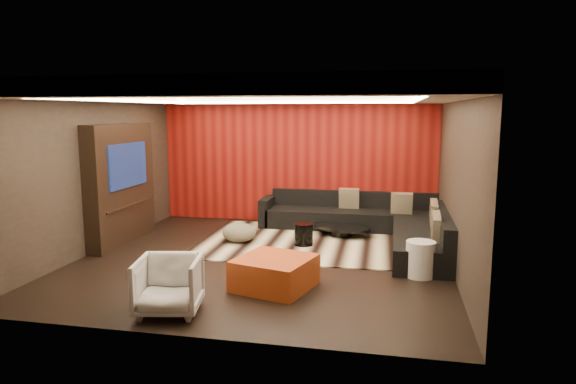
% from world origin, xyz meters
% --- Properties ---
extents(floor, '(6.00, 6.00, 0.02)m').
position_xyz_m(floor, '(0.00, 0.00, -0.01)').
color(floor, black).
rests_on(floor, ground).
extents(ceiling, '(6.00, 6.00, 0.02)m').
position_xyz_m(ceiling, '(0.00, 0.00, 2.81)').
color(ceiling, silver).
rests_on(ceiling, ground).
extents(wall_back, '(6.00, 0.02, 2.80)m').
position_xyz_m(wall_back, '(0.00, 3.01, 1.40)').
color(wall_back, black).
rests_on(wall_back, ground).
extents(wall_left, '(0.02, 6.00, 2.80)m').
position_xyz_m(wall_left, '(-3.01, 0.00, 1.40)').
color(wall_left, black).
rests_on(wall_left, ground).
extents(wall_right, '(0.02, 6.00, 2.80)m').
position_xyz_m(wall_right, '(3.01, 0.00, 1.40)').
color(wall_right, black).
rests_on(wall_right, ground).
extents(red_feature_wall, '(5.98, 0.05, 2.78)m').
position_xyz_m(red_feature_wall, '(0.00, 2.97, 1.40)').
color(red_feature_wall, '#6B0C0A').
rests_on(red_feature_wall, ground).
extents(soffit_back, '(6.00, 0.60, 0.22)m').
position_xyz_m(soffit_back, '(0.00, 2.70, 2.69)').
color(soffit_back, silver).
rests_on(soffit_back, ground).
extents(soffit_front, '(6.00, 0.60, 0.22)m').
position_xyz_m(soffit_front, '(0.00, -2.70, 2.69)').
color(soffit_front, silver).
rests_on(soffit_front, ground).
extents(soffit_left, '(0.60, 4.80, 0.22)m').
position_xyz_m(soffit_left, '(-2.70, 0.00, 2.69)').
color(soffit_left, silver).
rests_on(soffit_left, ground).
extents(soffit_right, '(0.60, 4.80, 0.22)m').
position_xyz_m(soffit_right, '(2.70, 0.00, 2.69)').
color(soffit_right, silver).
rests_on(soffit_right, ground).
extents(cove_back, '(4.80, 0.08, 0.04)m').
position_xyz_m(cove_back, '(0.00, 2.36, 2.60)').
color(cove_back, '#FFD899').
rests_on(cove_back, ground).
extents(cove_front, '(4.80, 0.08, 0.04)m').
position_xyz_m(cove_front, '(0.00, -2.36, 2.60)').
color(cove_front, '#FFD899').
rests_on(cove_front, ground).
extents(cove_left, '(0.08, 4.80, 0.04)m').
position_xyz_m(cove_left, '(-2.36, 0.00, 2.60)').
color(cove_left, '#FFD899').
rests_on(cove_left, ground).
extents(cove_right, '(0.08, 4.80, 0.04)m').
position_xyz_m(cove_right, '(2.36, 0.00, 2.60)').
color(cove_right, '#FFD899').
rests_on(cove_right, ground).
extents(tv_surround, '(0.30, 2.00, 2.20)m').
position_xyz_m(tv_surround, '(-2.85, 0.60, 1.10)').
color(tv_surround, black).
rests_on(tv_surround, ground).
extents(tv_screen, '(0.04, 1.30, 0.80)m').
position_xyz_m(tv_screen, '(-2.69, 0.60, 1.45)').
color(tv_screen, black).
rests_on(tv_screen, ground).
extents(tv_shelf, '(0.04, 1.60, 0.04)m').
position_xyz_m(tv_shelf, '(-2.69, 0.60, 0.70)').
color(tv_shelf, black).
rests_on(tv_shelf, ground).
extents(rug, '(4.06, 3.09, 0.02)m').
position_xyz_m(rug, '(0.55, 1.26, 0.01)').
color(rug, beige).
rests_on(rug, floor).
extents(coffee_table, '(1.49, 1.49, 0.20)m').
position_xyz_m(coffee_table, '(1.11, 1.84, 0.12)').
color(coffee_table, black).
rests_on(coffee_table, rug).
extents(drum_stool, '(0.38, 0.38, 0.40)m').
position_xyz_m(drum_stool, '(0.51, 0.98, 0.22)').
color(drum_stool, black).
rests_on(drum_stool, rug).
extents(striped_pouf, '(0.68, 0.68, 0.35)m').
position_xyz_m(striped_pouf, '(-0.71, 1.00, 0.19)').
color(striped_pouf, '#C2B696').
rests_on(striped_pouf, rug).
extents(white_side_table, '(0.57, 0.57, 0.54)m').
position_xyz_m(white_side_table, '(2.50, -0.38, 0.27)').
color(white_side_table, silver).
rests_on(white_side_table, floor).
extents(orange_ottoman, '(1.19, 1.19, 0.43)m').
position_xyz_m(orange_ottoman, '(0.50, -1.28, 0.21)').
color(orange_ottoman, '#A74A15').
rests_on(orange_ottoman, floor).
extents(armchair, '(0.87, 0.89, 0.69)m').
position_xyz_m(armchair, '(-0.55, -2.41, 0.35)').
color(armchair, silver).
rests_on(armchair, floor).
extents(sectional_sofa, '(3.65, 3.50, 0.75)m').
position_xyz_m(sectional_sofa, '(1.73, 1.86, 0.26)').
color(sectional_sofa, black).
rests_on(sectional_sofa, floor).
extents(throw_pillows, '(1.89, 2.79, 0.50)m').
position_xyz_m(throw_pillows, '(2.24, 1.67, 0.62)').
color(throw_pillows, beige).
rests_on(throw_pillows, sectional_sofa).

